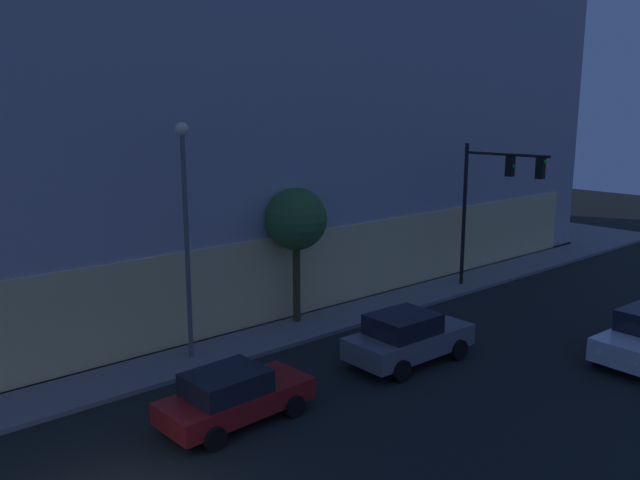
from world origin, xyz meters
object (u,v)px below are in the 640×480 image
(traffic_light_far_corner, at_px, (494,188))
(car_red, at_px, (233,396))
(car_grey, at_px, (408,337))
(street_lamp_sidewalk, at_px, (185,213))
(sidewalk_tree, at_px, (296,220))
(modern_building, at_px, (178,80))

(traffic_light_far_corner, distance_m, car_red, 16.77)
(car_grey, bearing_deg, street_lamp_sidewalk, 138.16)
(street_lamp_sidewalk, height_order, car_red, street_lamp_sidewalk)
(sidewalk_tree, relative_size, car_grey, 1.15)
(traffic_light_far_corner, relative_size, car_grey, 1.45)
(modern_building, relative_size, car_red, 9.07)
(modern_building, relative_size, car_grey, 8.57)
(modern_building, relative_size, traffic_light_far_corner, 5.90)
(car_grey, bearing_deg, car_red, 178.16)
(traffic_light_far_corner, relative_size, car_red, 1.54)
(car_red, bearing_deg, street_lamp_sidewalk, 73.75)
(modern_building, height_order, car_grey, modern_building)
(car_grey, bearing_deg, sidewalk_tree, 94.19)
(street_lamp_sidewalk, bearing_deg, car_red, -106.25)
(car_red, xyz_separation_m, car_grey, (6.82, -0.22, 0.11))
(sidewalk_tree, bearing_deg, modern_building, 78.72)
(modern_building, distance_m, car_red, 22.91)
(sidewalk_tree, bearing_deg, car_red, -140.77)
(traffic_light_far_corner, height_order, sidewalk_tree, traffic_light_far_corner)
(traffic_light_far_corner, height_order, car_grey, traffic_light_far_corner)
(street_lamp_sidewalk, relative_size, car_red, 1.81)
(car_red, relative_size, car_grey, 0.94)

